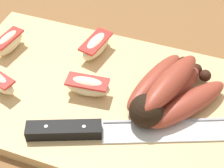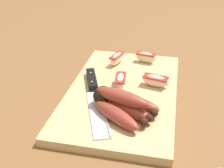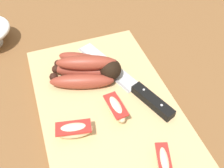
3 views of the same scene
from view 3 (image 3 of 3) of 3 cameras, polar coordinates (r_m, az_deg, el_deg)
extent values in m
plane|color=brown|center=(0.52, -1.76, -6.39)|extent=(6.00, 6.00, 0.00)
cube|color=tan|center=(0.51, -0.57, -6.36)|extent=(0.45, 0.27, 0.02)
sphere|color=black|center=(0.54, -0.34, 3.32)|extent=(0.05, 0.05, 0.05)
ellipsoid|color=brown|center=(0.57, -5.82, 5.11)|extent=(0.11, 0.13, 0.03)
sphere|color=black|center=(0.58, -11.98, 4.47)|extent=(0.02, 0.02, 0.02)
ellipsoid|color=brown|center=(0.55, -6.28, 2.96)|extent=(0.09, 0.14, 0.03)
sphere|color=black|center=(0.57, -12.49, 3.27)|extent=(0.02, 0.02, 0.02)
ellipsoid|color=brown|center=(0.53, -6.77, 0.64)|extent=(0.07, 0.14, 0.03)
sphere|color=black|center=(0.55, -12.98, 1.55)|extent=(0.02, 0.02, 0.02)
ellipsoid|color=brown|center=(0.53, -5.79, 4.81)|extent=(0.08, 0.13, 0.04)
cube|color=silver|center=(0.58, -1.04, 4.06)|extent=(0.18, 0.10, 0.00)
cube|color=#99999E|center=(0.57, -2.22, 3.55)|extent=(0.17, 0.07, 0.00)
cube|color=black|center=(0.51, 9.10, -3.82)|extent=(0.10, 0.06, 0.02)
cylinder|color=#B2B2B7|center=(0.50, 11.11, -4.70)|extent=(0.01, 0.01, 0.00)
cylinder|color=#B2B2B7|center=(0.51, 7.41, -1.66)|extent=(0.01, 0.01, 0.00)
ellipsoid|color=beige|center=(0.46, -8.57, -10.32)|extent=(0.04, 0.07, 0.03)
cube|color=red|center=(0.45, -8.71, -9.67)|extent=(0.04, 0.07, 0.00)
ellipsoid|color=beige|center=(0.44, 11.46, -17.06)|extent=(0.07, 0.04, 0.03)
cube|color=red|center=(0.43, 11.69, -16.46)|extent=(0.06, 0.04, 0.00)
ellipsoid|color=beige|center=(0.48, 0.83, -5.53)|extent=(0.07, 0.03, 0.03)
cube|color=red|center=(0.48, 0.84, -4.81)|extent=(0.06, 0.03, 0.00)
camera|label=1|loc=(0.58, 34.56, 41.10)|focal=55.75mm
camera|label=2|loc=(0.91, -28.63, 43.02)|focal=47.06mm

